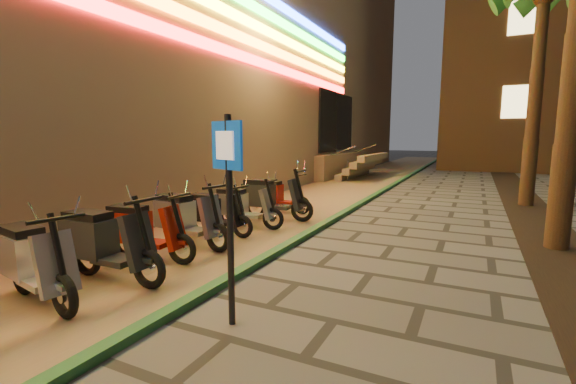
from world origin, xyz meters
The scene contains 12 objects.
parking_strip centered at (-2.60, 10.00, 0.01)m, with size 3.40×60.00×0.01m, color #8C7251.
green_curb centered at (-0.90, 10.00, 0.05)m, with size 0.18×60.00×0.10m, color #225B2D.
mall_building centered at (-15.47, 10.02, 7.48)m, with size 24.23×44.00×15.00m.
pedestrian_sign centered at (-0.16, 1.94, 1.48)m, with size 0.48×0.20×2.28m.
scooter_6 centered at (-2.73, 1.36, 0.53)m, with size 1.72×0.73×1.21m.
scooter_7 centered at (-2.58, 2.26, 0.56)m, with size 1.81×0.63×1.28m.
scooter_8 centered at (-2.79, 3.17, 0.51)m, with size 1.68×0.63×1.18m.
scooter_9 centered at (-2.71, 4.16, 0.54)m, with size 1.77×0.69×1.24m.
scooter_10 centered at (-2.77, 5.08, 0.48)m, with size 1.56×0.55×1.10m.
scooter_11 centered at (-2.56, 5.88, 0.50)m, with size 1.63×0.62×1.14m.
scooter_12 centered at (-2.42, 6.93, 0.56)m, with size 1.84×0.68×1.29m.
scooter_13 centered at (-2.67, 7.89, 0.48)m, with size 1.56×0.55×1.10m.
Camera 1 is at (2.16, -1.38, 2.05)m, focal length 24.00 mm.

